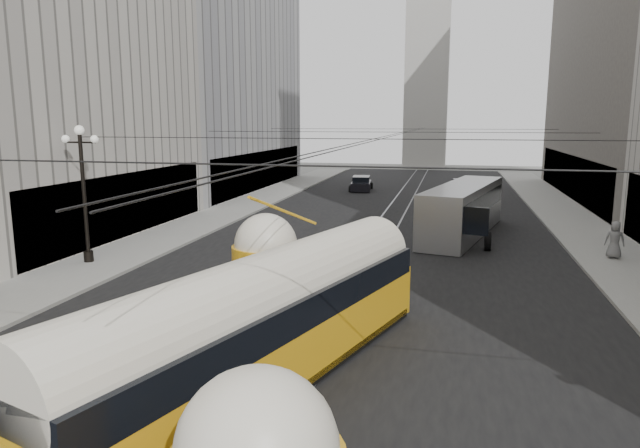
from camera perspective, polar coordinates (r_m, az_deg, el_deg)
The scene contains 15 objects.
road at distance 38.40m, azimuth 6.86°, elevation 0.14°, with size 20.00×85.00×0.02m, color black.
sidewalk_left at distance 44.60m, azimuth -8.14°, elevation 1.62°, with size 4.00×72.00×0.15m, color gray.
sidewalk_right at distance 42.39m, azimuth 23.74°, elevation 0.40°, with size 4.00×72.00×0.15m, color gray.
rail_left at distance 38.49m, azimuth 5.75°, elevation 0.19°, with size 0.12×85.00×0.04m, color gray.
rail_right at distance 38.33m, azimuth 7.97°, elevation 0.10°, with size 0.12×85.00×0.04m, color gray.
building_left_far at distance 58.76m, azimuth -11.73°, elevation 17.52°, with size 12.60×28.60×28.60m.
distant_tower at distance 85.59m, azimuth 10.71°, elevation 15.66°, with size 6.00×6.00×31.36m.
lamppost_left_mid at distance 28.60m, azimuth -22.58°, elevation 3.53°, with size 1.86×0.44×6.37m.
catenary at distance 36.80m, azimuth 7.07°, elevation 8.91°, with size 25.00×72.00×0.23m.
streetcar at distance 14.75m, azimuth -5.64°, elevation -9.74°, with size 6.57×15.13×3.46m.
city_bus at distance 34.81m, azimuth 14.14°, elevation 1.60°, with size 5.13×12.23×3.01m.
sedan_white_far at distance 52.52m, azimuth 14.27°, elevation 3.39°, with size 2.91×5.15×1.53m.
sedan_dark_far at distance 55.89m, azimuth 4.14°, elevation 4.02°, with size 2.27×4.57×1.39m.
pedestrian_crossing_a at distance 12.40m, azimuth -25.08°, elevation -19.51°, with size 0.56×0.37×1.53m, color black.
pedestrian_sidewalk_right at distance 30.98m, azimuth 27.39°, elevation -1.41°, with size 0.89×0.55×1.82m, color slate.
Camera 1 is at (4.00, -5.09, 6.73)m, focal length 32.00 mm.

